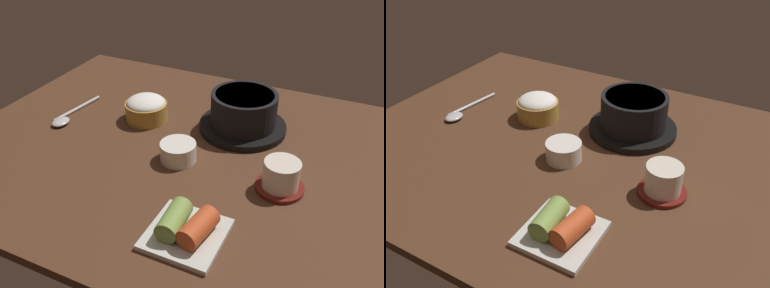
# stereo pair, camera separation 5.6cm
# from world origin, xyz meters

# --- Properties ---
(dining_table) EXTENTS (1.00, 0.76, 0.02)m
(dining_table) POSITION_xyz_m (0.00, 0.00, 0.01)
(dining_table) COLOR #4C2D1C
(dining_table) RESTS_ON ground
(stone_pot) EXTENTS (0.20, 0.20, 0.09)m
(stone_pot) POSITION_xyz_m (0.08, 0.13, 0.06)
(stone_pot) COLOR black
(stone_pot) RESTS_ON dining_table
(rice_bowl) EXTENTS (0.10, 0.10, 0.06)m
(rice_bowl) POSITION_xyz_m (-0.14, 0.07, 0.05)
(rice_bowl) COLOR #B78C38
(rice_bowl) RESTS_ON dining_table
(tea_cup_with_saucer) EXTENTS (0.09, 0.09, 0.06)m
(tea_cup_with_saucer) POSITION_xyz_m (0.21, -0.05, 0.05)
(tea_cup_with_saucer) COLOR maroon
(tea_cup_with_saucer) RESTS_ON dining_table
(banchan_cup_center) EXTENTS (0.07, 0.07, 0.04)m
(banchan_cup_center) POSITION_xyz_m (-0.00, -0.04, 0.04)
(banchan_cup_center) COLOR white
(banchan_cup_center) RESTS_ON dining_table
(kimchi_plate) EXTENTS (0.12, 0.12, 0.05)m
(kimchi_plate) POSITION_xyz_m (0.11, -0.23, 0.04)
(kimchi_plate) COLOR silver
(kimchi_plate) RESTS_ON dining_table
(spoon) EXTENTS (0.04, 0.17, 0.01)m
(spoon) POSITION_xyz_m (-0.32, -0.01, 0.03)
(spoon) COLOR #B7B7BC
(spoon) RESTS_ON dining_table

